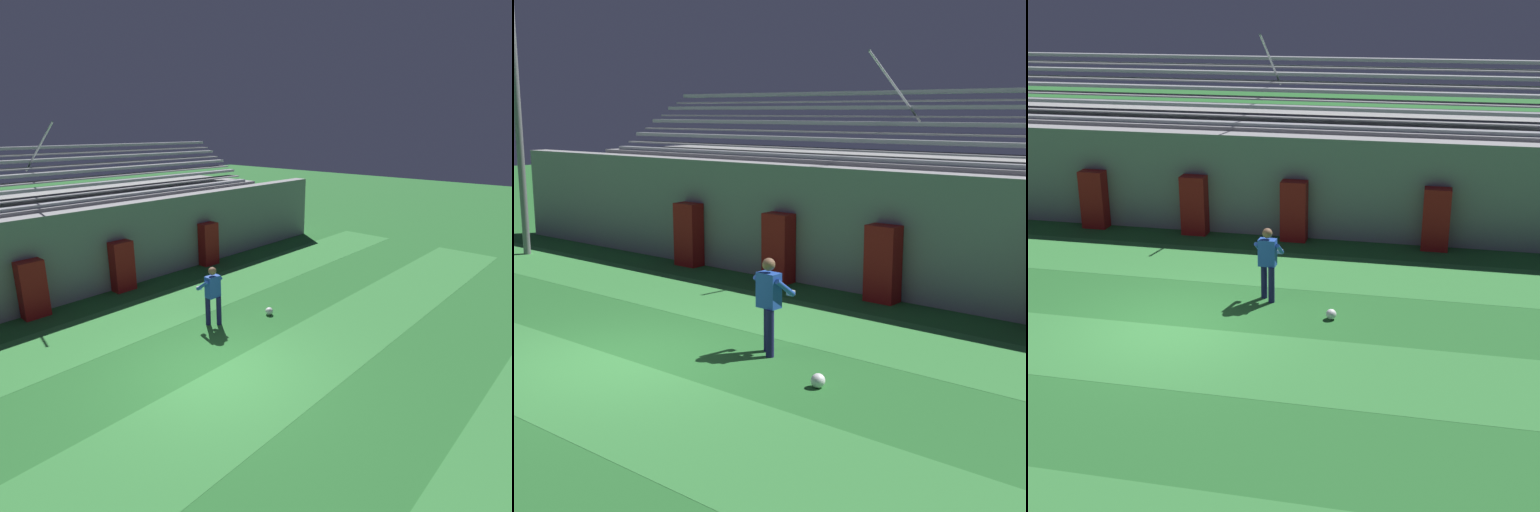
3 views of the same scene
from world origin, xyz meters
TOP-DOWN VIEW (x-y plane):
  - ground_plane at (0.00, 0.00)m, footprint 80.00×80.00m
  - turf_stripe_mid at (0.00, -1.16)m, footprint 28.00×2.42m
  - turf_stripe_far at (0.00, 3.67)m, footprint 28.00×2.42m
  - back_wall at (0.00, 6.50)m, footprint 24.00×0.60m
  - padding_pillar_gate_left at (-1.43, 5.95)m, footprint 0.71×0.44m
  - padding_pillar_gate_right at (1.43, 5.95)m, footprint 0.71×0.44m
  - padding_pillar_far_right at (5.24, 5.95)m, footprint 0.71×0.44m
  - bleacher_stand at (0.00, 8.84)m, footprint 18.00×4.05m
  - goalkeeper at (1.66, 1.77)m, footprint 0.58×0.58m
  - soccer_ball at (3.18, 1.04)m, footprint 0.22×0.22m

SIDE VIEW (x-z plane):
  - ground_plane at x=0.00m, z-range 0.00..0.00m
  - turf_stripe_mid at x=0.00m, z-range 0.00..0.01m
  - turf_stripe_far at x=0.00m, z-range 0.00..0.01m
  - soccer_ball at x=3.18m, z-range 0.00..0.22m
  - padding_pillar_gate_left at x=-1.43m, z-range 0.00..1.68m
  - padding_pillar_gate_right at x=1.43m, z-range 0.00..1.68m
  - padding_pillar_far_right at x=5.24m, z-range 0.00..1.68m
  - goalkeeper at x=1.66m, z-range 0.12..1.79m
  - back_wall at x=0.00m, z-range 0.00..2.80m
  - bleacher_stand at x=0.00m, z-range -1.21..4.22m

